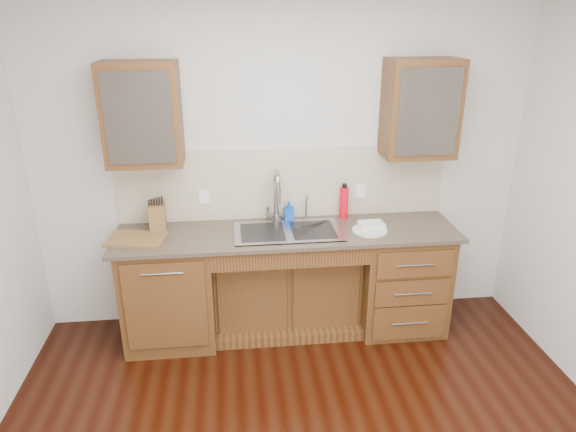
{
  "coord_description": "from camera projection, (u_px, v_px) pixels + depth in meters",
  "views": [
    {
      "loc": [
        -0.42,
        -2.26,
        2.5
      ],
      "look_at": [
        0.0,
        1.4,
        1.05
      ],
      "focal_mm": 32.0,
      "sensor_mm": 36.0,
      "label": 1
    }
  ],
  "objects": [
    {
      "name": "wall_back",
      "position": [
        283.0,
        165.0,
        4.22
      ],
      "size": [
        4.0,
        0.1,
        2.7
      ],
      "primitive_type": "cube",
      "color": "silver",
      "rests_on": "ground"
    },
    {
      "name": "countertop",
      "position": [
        288.0,
        233.0,
        4.04
      ],
      "size": [
        2.7,
        0.65,
        0.03
      ],
      "primitive_type": "cube",
      "color": "#84705B",
      "rests_on": "base_cabinet_left"
    },
    {
      "name": "base_cabinet_center",
      "position": [
        286.0,
        287.0,
        4.34
      ],
      "size": [
        1.2,
        0.44,
        0.7
      ],
      "primitive_type": "cube",
      "color": "#593014",
      "rests_on": "ground"
    },
    {
      "name": "base_cabinet_left",
      "position": [
        170.0,
        289.0,
        4.13
      ],
      "size": [
        0.7,
        0.62,
        0.88
      ],
      "primitive_type": "cube",
      "color": "#593014",
      "rests_on": "ground"
    },
    {
      "name": "base_cabinet_right",
      "position": [
        399.0,
        277.0,
        4.33
      ],
      "size": [
        0.7,
        0.62,
        0.88
      ],
      "primitive_type": "cube",
      "color": "#593014",
      "rests_on": "ground"
    },
    {
      "name": "knife_block",
      "position": [
        158.0,
        216.0,
        4.04
      ],
      "size": [
        0.13,
        0.21,
        0.22
      ],
      "primitive_type": "cube",
      "rotation": [
        0.0,
        0.0,
        0.07
      ],
      "color": "#A37226",
      "rests_on": "countertop"
    },
    {
      "name": "cutting_board",
      "position": [
        137.0,
        239.0,
        3.88
      ],
      "size": [
        0.47,
        0.37,
        0.02
      ],
      "primitive_type": "cube",
      "rotation": [
        0.0,
        0.0,
        -0.18
      ],
      "color": "brown",
      "rests_on": "countertop"
    },
    {
      "name": "cup_right_a",
      "position": [
        412.0,
        116.0,
        3.97
      ],
      "size": [
        0.11,
        0.11,
        0.09
      ],
      "primitive_type": "imported",
      "rotation": [
        0.0,
        0.0,
        -0.0
      ],
      "color": "white",
      "rests_on": "upper_cabinet_right"
    },
    {
      "name": "water_bottle",
      "position": [
        344.0,
        203.0,
        4.26
      ],
      "size": [
        0.09,
        0.09,
        0.27
      ],
      "primitive_type": "cylinder",
      "rotation": [
        0.0,
        0.0,
        0.29
      ],
      "color": "red",
      "rests_on": "countertop"
    },
    {
      "name": "outlet_left",
      "position": [
        204.0,
        197.0,
        4.17
      ],
      "size": [
        0.08,
        0.01,
        0.12
      ],
      "primitive_type": "cube",
      "color": "white",
      "rests_on": "backsplash"
    },
    {
      "name": "dish_towel",
      "position": [
        371.0,
        224.0,
        4.1
      ],
      "size": [
        0.2,
        0.15,
        0.03
      ],
      "primitive_type": "cube",
      "rotation": [
        0.0,
        0.0,
        0.07
      ],
      "color": "silver",
      "rests_on": "plate"
    },
    {
      "name": "cup_left_b",
      "position": [
        151.0,
        121.0,
        3.76
      ],
      "size": [
        0.13,
        0.13,
        0.09
      ],
      "primitive_type": "imported",
      "rotation": [
        0.0,
        0.0,
        0.31
      ],
      "color": "white",
      "rests_on": "upper_cabinet_left"
    },
    {
      "name": "backsplash",
      "position": [
        283.0,
        184.0,
        4.22
      ],
      "size": [
        2.7,
        0.02,
        0.59
      ],
      "primitive_type": "cube",
      "color": "beige",
      "rests_on": "wall_back"
    },
    {
      "name": "sink",
      "position": [
        288.0,
        242.0,
        4.06
      ],
      "size": [
        0.84,
        0.46,
        0.19
      ],
      "primitive_type": "cube",
      "color": "#9E9EA5",
      "rests_on": "countertop"
    },
    {
      "name": "cup_left_a",
      "position": [
        130.0,
        121.0,
        3.75
      ],
      "size": [
        0.13,
        0.13,
        0.1
      ],
      "primitive_type": "imported",
      "rotation": [
        0.0,
        0.0,
        0.01
      ],
      "color": "silver",
      "rests_on": "upper_cabinet_left"
    },
    {
      "name": "plate",
      "position": [
        370.0,
        230.0,
        4.04
      ],
      "size": [
        0.37,
        0.37,
        0.02
      ],
      "primitive_type": "cylinder",
      "rotation": [
        0.0,
        0.0,
        -0.42
      ],
      "color": "beige",
      "rests_on": "countertop"
    },
    {
      "name": "faucet",
      "position": [
        276.0,
        199.0,
        4.16
      ],
      "size": [
        0.04,
        0.04,
        0.4
      ],
      "primitive_type": "cylinder",
      "color": "#999993",
      "rests_on": "countertop"
    },
    {
      "name": "cup_right_b",
      "position": [
        435.0,
        116.0,
        3.99
      ],
      "size": [
        0.1,
        0.1,
        0.09
      ],
      "primitive_type": "imported",
      "rotation": [
        0.0,
        0.0,
        0.1
      ],
      "color": "white",
      "rests_on": "upper_cabinet_right"
    },
    {
      "name": "filter_tap",
      "position": [
        306.0,
        206.0,
        4.22
      ],
      "size": [
        0.02,
        0.02,
        0.24
      ],
      "primitive_type": "cylinder",
      "color": "#999993",
      "rests_on": "countertop"
    },
    {
      "name": "upper_cabinet_left",
      "position": [
        142.0,
        114.0,
        3.74
      ],
      "size": [
        0.55,
        0.34,
        0.75
      ],
      "primitive_type": "cube",
      "color": "#593014",
      "rests_on": "wall_back"
    },
    {
      "name": "outlet_right",
      "position": [
        360.0,
        191.0,
        4.31
      ],
      "size": [
        0.08,
        0.01,
        0.12
      ],
      "primitive_type": "cube",
      "color": "white",
      "rests_on": "backsplash"
    },
    {
      "name": "upper_cabinet_right",
      "position": [
        420.0,
        109.0,
        3.96
      ],
      "size": [
        0.55,
        0.34,
        0.75
      ],
      "primitive_type": "cube",
      "color": "#593014",
      "rests_on": "wall_back"
    },
    {
      "name": "soap_bottle",
      "position": [
        289.0,
        211.0,
        4.23
      ],
      "size": [
        0.08,
        0.08,
        0.16
      ],
      "primitive_type": "imported",
      "rotation": [
        0.0,
        0.0,
        -0.03
      ],
      "color": "blue",
      "rests_on": "countertop"
    }
  ]
}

